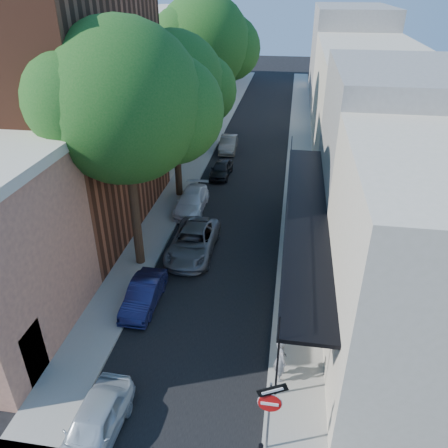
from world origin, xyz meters
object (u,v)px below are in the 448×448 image
at_px(oak_near, 135,105).
at_px(parked_car_e, 221,169).
at_px(parked_car_c, 193,242).
at_px(pedestrian, 281,359).
at_px(parked_car_b, 144,294).
at_px(parked_car_d, 192,201).
at_px(parked_car_f, 228,144).
at_px(oak_mid, 181,86).
at_px(sign_post, 270,406).
at_px(parked_car_a, 94,426).
at_px(oak_far, 210,44).

xyz_separation_m(oak_near, parked_car_e, (1.76, 11.42, -7.32)).
height_order(parked_car_c, pedestrian, pedestrian).
height_order(parked_car_b, parked_car_c, parked_car_c).
distance_m(parked_car_d, parked_car_f, 10.91).
height_order(oak_mid, pedestrian, oak_mid).
height_order(parked_car_b, parked_car_f, parked_car_f).
xyz_separation_m(sign_post, parked_car_f, (-5.03, 26.06, -1.42)).
bearing_deg(parked_car_a, oak_mid, 96.16).
distance_m(parked_car_d, pedestrian, 13.76).
height_order(sign_post, pedestrian, sign_post).
xyz_separation_m(parked_car_b, parked_car_f, (0.73, 20.08, 0.05)).
bearing_deg(parked_car_f, parked_car_e, -89.57).
xyz_separation_m(parked_car_c, pedestrian, (4.80, -7.63, 0.37)).
relative_size(parked_car_e, pedestrian, 1.81).
relative_size(oak_mid, parked_car_f, 2.74).
bearing_deg(parked_car_b, parked_car_a, -85.07).
height_order(parked_car_d, parked_car_e, parked_car_d).
bearing_deg(oak_mid, oak_near, -89.63).
bearing_deg(parked_car_f, parked_car_a, -92.88).
height_order(oak_near, parked_car_d, oak_near).
relative_size(oak_far, parked_car_a, 3.22).
bearing_deg(parked_car_a, parked_car_d, 93.54).
bearing_deg(parked_car_e, parked_car_a, -89.17).
relative_size(oak_near, oak_mid, 1.12).
height_order(parked_car_a, parked_car_d, parked_car_a).
bearing_deg(parked_car_c, pedestrian, -57.45).
bearing_deg(parked_car_a, pedestrian, 32.17).
relative_size(oak_far, parked_car_c, 2.48).
bearing_deg(oak_near, parked_car_e, 81.23).
xyz_separation_m(parked_car_b, parked_car_e, (1.00, 14.73, -0.01)).
height_order(sign_post, parked_car_a, sign_post).
relative_size(sign_post, parked_car_e, 0.91).
distance_m(oak_mid, parked_car_f, 11.01).
distance_m(parked_car_c, pedestrian, 9.02).
distance_m(oak_mid, parked_car_b, 13.04).
xyz_separation_m(parked_car_a, parked_car_f, (0.21, 26.50, -0.02)).
bearing_deg(oak_mid, parked_car_b, -85.85).
xyz_separation_m(sign_post, parked_car_e, (-4.76, 20.71, -1.47)).
bearing_deg(parked_car_a, oak_near, 99.37).
distance_m(oak_far, parked_car_f, 7.79).
height_order(oak_near, parked_car_c, oak_near).
relative_size(sign_post, parked_car_b, 0.87).
relative_size(sign_post, oak_near, 0.26).
bearing_deg(oak_mid, parked_car_c, -73.60).
distance_m(parked_car_b, pedestrian, 6.82).
xyz_separation_m(parked_car_a, parked_car_c, (0.68, 10.84, 0.04)).
bearing_deg(oak_mid, sign_post, -69.14).
height_order(oak_mid, parked_car_c, oak_mid).
bearing_deg(parked_car_f, oak_mid, -102.40).
xyz_separation_m(sign_post, parked_car_d, (-5.70, 15.17, -1.43)).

